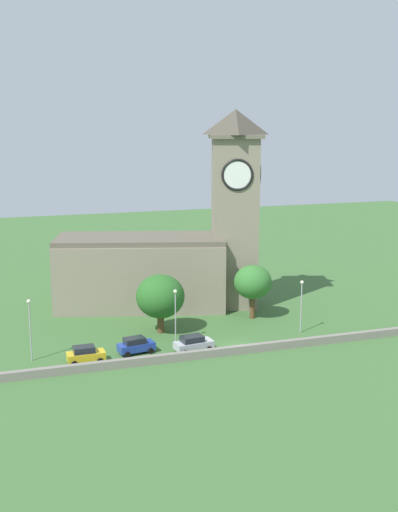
{
  "coord_description": "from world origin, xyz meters",
  "views": [
    {
      "loc": [
        -26.07,
        -66.28,
        25.58
      ],
      "look_at": [
        -1.61,
        7.9,
        9.32
      ],
      "focal_mm": 45.61,
      "sensor_mm": 36.0,
      "label": 1
    }
  ],
  "objects": [
    {
      "name": "car_silver",
      "position": [
        -4.79,
        0.28,
        0.93
      ],
      "size": [
        4.56,
        2.65,
        1.83
      ],
      "color": "silver",
      "rests_on": "ground"
    },
    {
      "name": "streetlamp_west_end",
      "position": [
        -22.41,
        2.94,
        4.63
      ],
      "size": [
        0.44,
        0.44,
        6.92
      ],
      "color": "#9EA0A5",
      "rests_on": "ground"
    },
    {
      "name": "tree_by_tower",
      "position": [
        -6.58,
        7.89,
        4.59
      ],
      "size": [
        5.95,
        5.95,
        7.3
      ],
      "color": "brown",
      "rests_on": "ground"
    },
    {
      "name": "car_blue",
      "position": [
        -11.13,
        1.67,
        0.93
      ],
      "size": [
        4.29,
        2.52,
        1.86
      ],
      "color": "#233D9E",
      "rests_on": "ground"
    },
    {
      "name": "church",
      "position": [
        -2.22,
        19.01,
        7.72
      ],
      "size": [
        29.43,
        16.09,
        27.14
      ],
      "color": "gray",
      "rests_on": "ground"
    },
    {
      "name": "car_yellow",
      "position": [
        -16.94,
        0.5,
        0.94
      ],
      "size": [
        4.07,
        2.1,
        1.87
      ],
      "color": "gold",
      "rests_on": "ground"
    },
    {
      "name": "streetlamp_central",
      "position": [
        9.78,
        2.47,
        4.45
      ],
      "size": [
        0.44,
        0.44,
        6.61
      ],
      "color": "#9EA0A5",
      "rests_on": "ground"
    },
    {
      "name": "tree_churchyard",
      "position": [
        6.46,
        9.85,
        4.89
      ],
      "size": [
        4.95,
        4.95,
        7.16
      ],
      "color": "brown",
      "rests_on": "ground"
    },
    {
      "name": "streetlamp_west_mid",
      "position": [
        -5.89,
        3.69,
        4.36
      ],
      "size": [
        0.44,
        0.44,
        6.45
      ],
      "color": "#9EA0A5",
      "rests_on": "ground"
    },
    {
      "name": "ground_plane",
      "position": [
        0.0,
        15.0,
        0.0
      ],
      "size": [
        200.0,
        200.0,
        0.0
      ],
      "primitive_type": "plane",
      "color": "#3D6633"
    },
    {
      "name": "quay_barrier",
      "position": [
        0.0,
        -2.11,
        0.46
      ],
      "size": [
        59.22,
        0.7,
        0.93
      ],
      "primitive_type": "cube",
      "color": "gray",
      "rests_on": "ground"
    }
  ]
}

